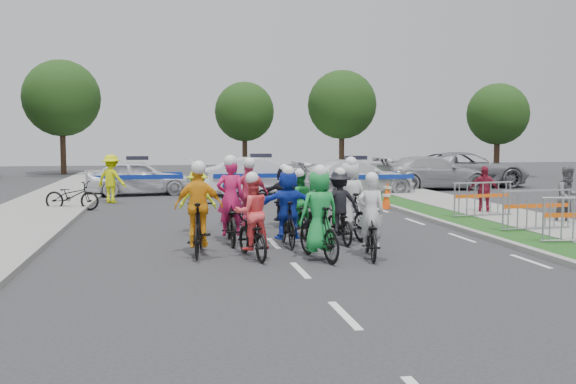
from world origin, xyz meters
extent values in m
plane|color=#28282B|center=(0.00, 0.00, 0.00)|extent=(90.00, 90.00, 0.00)
cube|color=gray|center=(5.10, 5.00, 0.06)|extent=(0.20, 60.00, 0.12)
cube|color=#184716|center=(5.80, 5.00, 0.06)|extent=(1.20, 60.00, 0.11)
cube|color=gray|center=(7.60, 5.00, 0.07)|extent=(2.40, 60.00, 0.13)
imported|color=black|center=(1.65, 1.02, 0.45)|extent=(0.91, 1.79, 0.90)
imported|color=silver|center=(1.65, 0.97, 0.93)|extent=(0.60, 0.45, 1.49)
sphere|color=white|center=(1.65, 0.92, 1.61)|extent=(0.26, 0.26, 0.26)
imported|color=black|center=(0.58, 0.97, 0.54)|extent=(0.87, 1.87, 1.08)
imported|color=green|center=(0.58, 0.92, 0.99)|extent=(0.89, 0.67, 1.63)
sphere|color=white|center=(0.58, 0.87, 1.76)|extent=(0.28, 0.28, 0.28)
imported|color=black|center=(-0.71, 1.38, 0.45)|extent=(0.90, 1.80, 0.90)
imported|color=#FF464B|center=(-0.71, 1.33, 0.93)|extent=(0.82, 0.69, 1.50)
sphere|color=white|center=(-0.71, 1.28, 1.62)|extent=(0.26, 0.26, 0.26)
imported|color=black|center=(-1.74, 1.89, 0.56)|extent=(0.75, 1.91, 1.12)
imported|color=#FFAC1A|center=(-1.74, 1.84, 1.02)|extent=(1.03, 0.53, 1.68)
sphere|color=white|center=(-1.74, 1.79, 1.81)|extent=(0.29, 0.29, 0.29)
imported|color=black|center=(1.49, 2.88, 0.45)|extent=(0.71, 1.75, 0.90)
imported|color=black|center=(1.49, 2.83, 0.93)|extent=(1.00, 0.62, 1.50)
sphere|color=white|center=(1.49, 2.78, 1.62)|extent=(0.26, 0.26, 0.26)
imported|color=black|center=(0.25, 2.63, 0.52)|extent=(0.49, 1.72, 1.03)
imported|color=#1A39C3|center=(0.25, 2.58, 0.95)|extent=(1.44, 0.46, 1.55)
sphere|color=white|center=(0.25, 2.53, 1.67)|extent=(0.27, 0.27, 0.27)
imported|color=black|center=(-0.95, 3.33, 0.52)|extent=(0.73, 2.00, 1.04)
imported|color=#D61A5B|center=(-0.95, 3.28, 1.05)|extent=(0.64, 0.43, 1.74)
sphere|color=white|center=(-0.95, 3.23, 1.88)|extent=(0.30, 0.30, 0.30)
imported|color=black|center=(1.89, 3.38, 0.56)|extent=(0.90, 1.95, 1.13)
imported|color=white|center=(1.89, 3.33, 1.03)|extent=(0.92, 0.69, 1.69)
sphere|color=white|center=(1.89, 3.28, 1.83)|extent=(0.29, 0.29, 0.29)
imported|color=black|center=(0.79, 4.02, 0.43)|extent=(0.64, 1.66, 0.86)
imported|color=#198A33|center=(0.79, 3.97, 0.89)|extent=(0.72, 0.57, 1.43)
sphere|color=white|center=(0.79, 3.92, 1.54)|extent=(0.25, 0.25, 0.25)
imported|color=black|center=(-0.37, 4.53, 0.55)|extent=(0.78, 1.89, 1.10)
imported|color=#F14373|center=(-0.37, 4.48, 1.01)|extent=(1.02, 0.54, 1.65)
sphere|color=white|center=(-0.37, 4.43, 1.79)|extent=(0.29, 0.29, 0.29)
imported|color=black|center=(-1.63, 4.83, 0.43)|extent=(0.81, 1.71, 0.86)
imported|color=#D5FF1A|center=(-1.63, 4.78, 0.90)|extent=(0.99, 0.66, 1.43)
sphere|color=white|center=(-1.63, 4.73, 1.55)|extent=(0.25, 0.25, 0.25)
imported|color=black|center=(0.71, 5.68, 0.49)|extent=(0.60, 1.66, 0.98)
imported|color=black|center=(0.71, 5.63, 0.92)|extent=(1.40, 0.55, 1.47)
sphere|color=white|center=(0.71, 5.58, 1.59)|extent=(0.25, 0.25, 0.25)
imported|color=black|center=(-0.67, 6.00, 0.43)|extent=(0.78, 1.69, 0.85)
imported|color=#184FB4|center=(-0.67, 5.95, 0.89)|extent=(0.56, 0.41, 1.42)
sphere|color=white|center=(-0.67, 5.90, 1.54)|extent=(0.25, 0.25, 0.25)
imported|color=silver|center=(-3.61, 16.15, 0.74)|extent=(4.54, 2.38, 1.47)
imported|color=silver|center=(1.46, 15.27, 0.79)|extent=(4.83, 1.83, 1.57)
imported|color=silver|center=(5.35, 14.47, 0.74)|extent=(5.29, 2.54, 1.48)
imported|color=#A2A2A6|center=(9.68, 16.56, 0.77)|extent=(5.40, 2.42, 1.54)
imported|color=gray|center=(11.88, 17.78, 0.85)|extent=(6.14, 2.90, 1.69)
imported|color=#5A5B60|center=(8.35, 4.34, 0.82)|extent=(0.82, 0.64, 1.65)
imported|color=maroon|center=(7.20, 6.91, 0.77)|extent=(0.96, 0.80, 1.54)
imported|color=#CAD80B|center=(-4.41, 13.07, 0.89)|extent=(1.33, 1.16, 1.78)
cube|color=#F24C0C|center=(4.93, 9.41, 0.01)|extent=(0.40, 0.40, 0.03)
cone|color=#F24C0C|center=(4.93, 9.41, 0.35)|extent=(0.36, 0.36, 0.70)
cylinder|color=silver|center=(4.93, 9.41, 0.45)|extent=(0.29, 0.29, 0.08)
cube|color=#F24C0C|center=(6.06, 12.50, 0.01)|extent=(0.40, 0.40, 0.03)
cone|color=#F24C0C|center=(6.06, 12.50, 0.35)|extent=(0.36, 0.36, 0.70)
cylinder|color=silver|center=(6.06, 12.50, 0.45)|extent=(0.29, 0.29, 0.08)
imported|color=black|center=(-5.50, 10.86, 0.48)|extent=(1.95, 1.13, 0.97)
cylinder|color=#382619|center=(9.00, 30.00, 1.62)|extent=(0.36, 0.36, 3.25)
sphere|color=#163210|center=(9.00, 30.00, 4.55)|extent=(4.55, 4.55, 4.55)
cylinder|color=#382619|center=(18.00, 26.00, 1.38)|extent=(0.36, 0.36, 2.75)
sphere|color=#163210|center=(18.00, 26.00, 3.85)|extent=(3.85, 3.85, 3.85)
cylinder|color=#382619|center=(-9.00, 32.00, 1.75)|extent=(0.36, 0.36, 3.50)
sphere|color=#163210|center=(-9.00, 32.00, 4.90)|extent=(4.90, 4.90, 4.90)
cylinder|color=#382619|center=(3.00, 34.00, 1.50)|extent=(0.36, 0.36, 3.00)
sphere|color=#163210|center=(3.00, 34.00, 4.20)|extent=(4.20, 4.20, 4.20)
camera|label=1|loc=(-2.33, -11.29, 2.44)|focal=40.00mm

